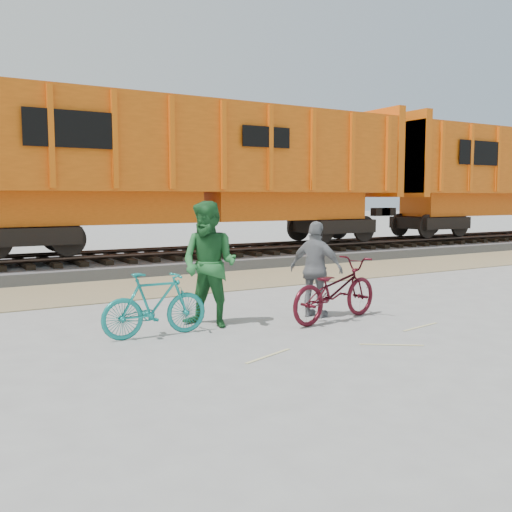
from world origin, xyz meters
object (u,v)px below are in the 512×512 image
object	(u,v)px
person_man	(209,264)
person_woman	(316,269)
hopper_car_center	(200,167)
bicycle_maroon	(335,290)
hopper_car_right	(512,176)
bicycle_teal	(155,304)

from	to	relation	value
person_man	person_woman	size ratio (longest dim) A/B	1.21
hopper_car_center	person_woman	distance (m)	8.54
person_woman	bicycle_maroon	bearing A→B (deg)	165.91
hopper_car_center	person_woman	size ratio (longest dim) A/B	8.36
bicycle_maroon	hopper_car_center	bearing A→B (deg)	-21.15
hopper_car_center	hopper_car_right	distance (m)	15.00
hopper_car_right	bicycle_teal	world-z (taller)	hopper_car_right
hopper_car_center	bicycle_maroon	xyz separation A→B (m)	(-1.47, -8.51, -2.48)
bicycle_maroon	person_woman	bearing A→B (deg)	2.68
hopper_car_center	person_woman	xyz separation A→B (m)	(-1.57, -8.11, -2.17)
hopper_car_center	person_man	size ratio (longest dim) A/B	6.91
hopper_car_right	person_woman	xyz separation A→B (m)	(-16.57, -8.11, -2.17)
person_man	hopper_car_right	bearing A→B (deg)	77.98
bicycle_teal	person_man	xyz separation A→B (m)	(1.00, 0.20, 0.52)
bicycle_maroon	person_woman	world-z (taller)	person_woman
bicycle_teal	bicycle_maroon	bearing A→B (deg)	-97.92
bicycle_teal	person_man	size ratio (longest dim) A/B	0.80
hopper_car_center	bicycle_teal	size ratio (longest dim) A/B	8.61
hopper_car_right	person_man	size ratio (longest dim) A/B	6.91
hopper_car_right	bicycle_teal	size ratio (longest dim) A/B	8.61
hopper_car_center	bicycle_maroon	world-z (taller)	hopper_car_center
bicycle_teal	hopper_car_center	bearing A→B (deg)	-28.13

